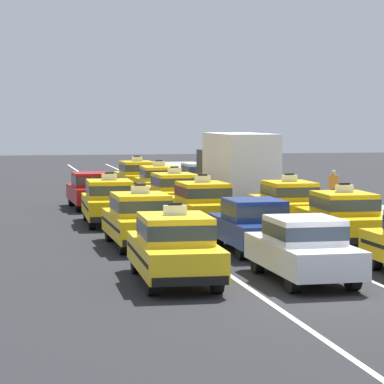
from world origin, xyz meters
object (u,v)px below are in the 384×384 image
Objects in this scene: taxi_center_fourth at (174,192)px; sedan_right_fifth at (199,177)px; taxi_center_fifth at (159,183)px; taxi_left_third at (109,201)px; sedan_left_fourth at (91,189)px; taxi_left_nearest at (174,247)px; taxi_center_third at (202,204)px; taxi_center_sixth at (137,176)px; sedan_center_second at (254,224)px; sedan_center_nearest at (303,247)px; taxi_right_second at (343,217)px; pedestrian_trailing at (333,189)px; taxi_left_second at (140,219)px; taxi_right_third at (288,203)px; box_truck_right_fourth at (236,166)px.

sedan_right_fifth is (3.18, 9.92, -0.03)m from taxi_center_fourth.
taxi_center_fourth is at bearing -93.35° from taxi_center_fifth.
taxi_left_third reaches higher than sedan_left_fourth.
taxi_center_third is (3.03, 10.90, 0.00)m from taxi_left_nearest.
taxi_center_sixth is at bearing 68.80° from sedan_left_fourth.
taxi_left_nearest is at bearing -124.78° from sedan_center_second.
sedan_center_nearest is 5.10m from sedan_center_second.
taxi_left_nearest reaches higher than sedan_right_fifth.
taxi_center_third is at bearing -90.01° from taxi_center_sixth.
taxi_left_third is at bearing -102.21° from taxi_center_sixth.
taxi_center_fourth is at bearing 90.36° from sedan_center_nearest.
taxi_center_fifth is 5.12m from taxi_center_sixth.
taxi_right_second is 10.35m from pedestrian_trailing.
taxi_left_second is at bearing -106.34° from taxi_center_fourth.
taxi_left_nearest is 1.06× the size of sedan_left_fourth.
taxi_right_second and taxi_right_third have the same top height.
taxi_right_third is at bearing -126.14° from pedestrian_trailing.
taxi_center_sixth reaches higher than pedestrian_trailing.
sedan_left_fourth is 0.95× the size of taxi_right_second.
taxi_left_third is at bearing -115.01° from sedan_right_fifth.
taxi_left_second is 0.99× the size of taxi_center_third.
taxi_right_second is at bearing -90.15° from box_truck_right_fourth.
taxi_center_sixth is 1.06× the size of sedan_right_fifth.
taxi_right_second reaches higher than sedan_center_second.
taxi_right_second is 0.66× the size of box_truck_right_fourth.
taxi_center_fifth is at bearing 89.40° from sedan_center_nearest.
taxi_left_third is 13.56m from sedan_center_nearest.
pedestrian_trailing is at bearing 71.60° from taxi_right_second.
taxi_center_third and taxi_right_third have the same top height.
box_truck_right_fourth is at bearing 41.92° from taxi_center_fourth.
sedan_right_fifth is at bearing 76.74° from taxi_left_nearest.
taxi_left_second and taxi_center_fourth have the same top height.
sedan_right_fifth is (6.35, 7.22, 0.00)m from sedan_left_fourth.
taxi_left_nearest is 2.83× the size of pedestrian_trailing.
taxi_right_third reaches higher than sedan_center_nearest.
taxi_center_third is at bearing 92.02° from sedan_center_second.
taxi_left_second is 20.71m from sedan_right_fifth.
taxi_right_third is (3.19, -16.55, 0.00)m from taxi_center_sixth.
taxi_center_fourth is 4.69m from box_truck_right_fourth.
taxi_left_second is 1.00× the size of taxi_center_sixth.
box_truck_right_fourth is (3.42, 3.08, 0.90)m from taxi_center_fourth.
taxi_left_second is 3.60m from sedan_center_second.
taxi_left_nearest is 1.01× the size of taxi_right_third.
pedestrian_trailing reaches higher than sedan_left_fourth.
taxi_left_nearest is at bearing -100.43° from taxi_center_fourth.
taxi_left_nearest is at bearing -89.50° from taxi_left_third.
box_truck_right_fourth is 6.91m from sedan_right_fifth.
taxi_center_fourth is 1.06× the size of sedan_right_fifth.
taxi_center_fifth is 11.79m from taxi_right_third.
box_truck_right_fourth reaches higher than sedan_left_fourth.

